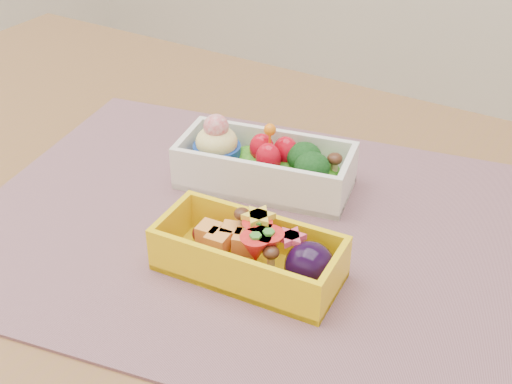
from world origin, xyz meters
The scene contains 4 objects.
table centered at (0.00, 0.00, 0.65)m, with size 1.20×0.80×0.75m.
placemat centered at (0.04, 0.04, 0.75)m, with size 0.53×0.41×0.00m, color #8B6067.
bento_white centered at (0.02, 0.11, 0.78)m, with size 0.19×0.11×0.07m.
bento_yellow centered at (0.08, -0.02, 0.78)m, with size 0.17×0.08×0.05m.
Camera 1 is at (0.32, -0.41, 1.14)m, focal length 47.20 mm.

